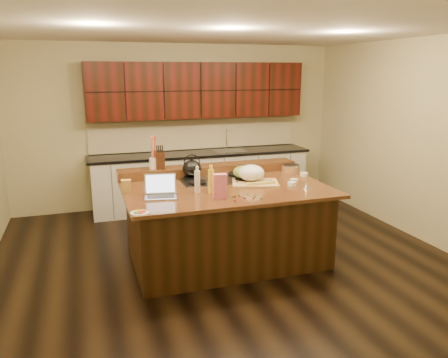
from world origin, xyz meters
name	(u,v)px	position (x,y,z in m)	size (l,w,h in m)	color
room	(225,151)	(0.00, 0.00, 1.35)	(5.52, 5.02, 2.72)	black
island	(225,223)	(0.00, 0.00, 0.46)	(2.40, 1.60, 0.92)	black
back_ledge	(209,169)	(0.00, 0.70, 0.98)	(2.40, 0.30, 0.12)	black
cooktop	(218,179)	(0.00, 0.30, 0.94)	(0.92, 0.52, 0.05)	gray
back_counter	(201,149)	(0.30, 2.23, 0.98)	(3.70, 0.66, 2.40)	silver
kettle	(192,168)	(-0.30, 0.43, 1.07)	(0.24, 0.24, 0.21)	black
green_bowl	(244,172)	(0.30, 0.17, 1.04)	(0.27, 0.27, 0.15)	olive
laptop	(161,191)	(-0.81, -0.18, 0.98)	(0.39, 0.33, 0.24)	#B7B7BC
oil_bottle	(211,181)	(-0.24, -0.21, 1.06)	(0.07, 0.07, 0.27)	yellow
vinegar_bottle	(197,182)	(-0.38, -0.14, 1.04)	(0.06, 0.06, 0.25)	silver
wooden_tray	(252,175)	(0.37, 0.06, 1.02)	(0.65, 0.55, 0.22)	tan
ramekin_a	(294,181)	(0.86, -0.09, 0.94)	(0.10, 0.10, 0.04)	white
ramekin_b	(292,184)	(0.77, -0.21, 0.94)	(0.10, 0.10, 0.04)	white
ramekin_c	(304,174)	(1.15, 0.19, 0.94)	(0.10, 0.10, 0.04)	white
strainer_bowl	(291,169)	(1.08, 0.43, 0.97)	(0.24, 0.24, 0.09)	#996B3F
kitchen_timer	(307,186)	(0.87, -0.40, 0.96)	(0.08, 0.08, 0.07)	silver
pink_bag	(220,186)	(-0.21, -0.46, 1.06)	(0.14, 0.08, 0.27)	pink
candy_plate	(140,213)	(-1.11, -0.71, 0.93)	(0.18, 0.18, 0.01)	white
package_box	(126,186)	(-1.15, 0.08, 1.00)	(0.11, 0.08, 0.15)	#B99241
utensil_crock	(154,163)	(-0.73, 0.70, 1.11)	(0.12, 0.12, 0.14)	white
knife_block	(159,160)	(-0.66, 0.70, 1.15)	(0.11, 0.18, 0.22)	black
gumdrop_0	(245,198)	(0.03, -0.56, 0.93)	(0.02, 0.02, 0.02)	red
gumdrop_1	(244,197)	(0.04, -0.52, 0.93)	(0.02, 0.02, 0.02)	#198C26
gumdrop_2	(240,196)	(0.01, -0.45, 0.93)	(0.02, 0.02, 0.02)	red
gumdrop_3	(239,194)	(0.02, -0.40, 0.93)	(0.02, 0.02, 0.02)	#198C26
gumdrop_4	(235,196)	(-0.05, -0.46, 0.93)	(0.02, 0.02, 0.02)	red
gumdrop_5	(255,196)	(0.18, -0.52, 0.93)	(0.02, 0.02, 0.02)	#198C26
gumdrop_6	(253,198)	(0.12, -0.59, 0.93)	(0.02, 0.02, 0.02)	red
gumdrop_7	(261,198)	(0.21, -0.62, 0.93)	(0.02, 0.02, 0.02)	#198C26
gumdrop_8	(219,196)	(-0.20, -0.39, 0.93)	(0.02, 0.02, 0.02)	red
gumdrop_9	(232,196)	(-0.07, -0.45, 0.93)	(0.02, 0.02, 0.02)	#198C26
gumdrop_10	(235,201)	(-0.10, -0.62, 0.93)	(0.02, 0.02, 0.02)	red
gumdrop_11	(248,194)	(0.12, -0.43, 0.93)	(0.02, 0.02, 0.02)	#198C26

